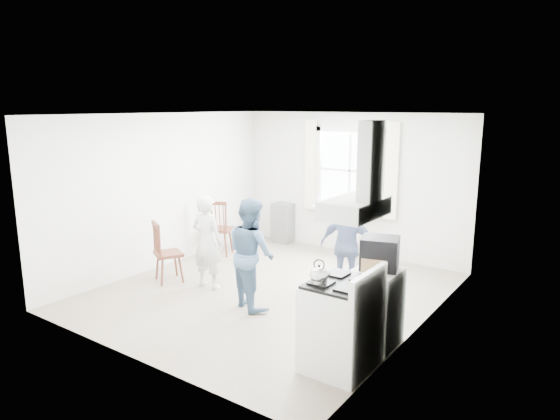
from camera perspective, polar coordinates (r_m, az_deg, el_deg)
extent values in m
cube|color=gray|center=(7.56, -1.09, -9.30)|extent=(4.62, 5.12, 0.02)
cube|color=beige|center=(9.31, 8.08, 2.99)|extent=(4.62, 0.04, 2.64)
cube|color=beige|center=(5.43, -17.10, -3.88)|extent=(4.62, 0.04, 2.64)
cube|color=beige|center=(8.71, -13.28, 2.17)|extent=(0.04, 5.12, 2.64)
cube|color=beige|center=(6.16, 16.17, -1.96)|extent=(0.04, 5.12, 2.64)
cube|color=white|center=(7.05, -1.18, 10.96)|extent=(4.62, 5.12, 0.02)
cube|color=white|center=(9.25, 8.03, 4.49)|extent=(1.20, 0.02, 1.40)
cube|color=silver|center=(9.16, 8.08, 9.10)|extent=(1.38, 0.09, 0.09)
cube|color=silver|center=(9.35, 7.81, -0.06)|extent=(1.38, 0.09, 0.09)
cube|color=silver|center=(9.53, 4.48, 4.79)|extent=(0.09, 0.09, 1.58)
cube|color=silver|center=(8.95, 11.62, 4.11)|extent=(0.09, 0.09, 1.58)
cube|color=silver|center=(9.28, 7.60, -0.05)|extent=(1.38, 0.24, 0.06)
cube|color=#F0EBC6|center=(9.60, 3.54, 5.15)|extent=(0.24, 0.05, 1.70)
cube|color=#F0EBC6|center=(8.86, 12.63, 4.32)|extent=(0.24, 0.05, 1.70)
cube|color=silver|center=(4.94, 8.54, 0.25)|extent=(0.45, 0.76, 0.18)
cube|color=silver|center=(4.80, 10.32, 5.54)|extent=(0.14, 0.30, 0.76)
cube|color=slate|center=(10.03, 0.30, -1.49)|extent=(0.40, 0.30, 0.80)
cube|color=white|center=(5.39, 6.99, -13.05)|extent=(0.65, 0.76, 0.92)
cube|color=black|center=(5.21, 7.12, -8.31)|extent=(0.61, 0.72, 0.03)
cube|color=white|center=(5.06, 10.12, -8.01)|extent=(0.06, 0.76, 0.20)
cylinder|color=silver|center=(5.45, 3.81, -9.95)|extent=(0.02, 0.61, 0.02)
sphere|color=silver|center=(5.08, 4.46, -7.45)|extent=(0.19, 0.19, 0.19)
cylinder|color=silver|center=(5.10, 4.45, -8.05)|extent=(0.17, 0.17, 0.04)
torus|color=black|center=(5.05, 4.48, -6.25)|extent=(0.12, 0.06, 0.12)
cube|color=silver|center=(5.94, 10.89, -10.84)|extent=(0.50, 0.55, 0.90)
cube|color=black|center=(5.81, 11.30, -5.66)|extent=(0.50, 0.47, 0.19)
cube|color=black|center=(5.76, 11.38, -3.92)|extent=(0.50, 0.47, 0.17)
cube|color=#977749|center=(5.65, 10.77, -6.32)|extent=(0.28, 0.23, 0.16)
cube|color=#4C2418|center=(9.30, -6.95, -2.19)|extent=(0.57, 0.56, 0.05)
cube|color=#4C2418|center=(9.06, -7.38, -0.73)|extent=(0.41, 0.23, 0.57)
cylinder|color=#4C2418|center=(9.37, -6.92, -3.66)|extent=(0.04, 0.04, 0.45)
cube|color=#4C2418|center=(8.04, -12.64, -4.90)|extent=(0.55, 0.54, 0.05)
cube|color=#4C2418|center=(7.93, -13.97, -3.20)|extent=(0.37, 0.24, 0.53)
cylinder|color=#4C2418|center=(8.10, -12.56, -6.46)|extent=(0.04, 0.04, 0.42)
imported|color=silver|center=(7.56, -8.31, -3.63)|extent=(0.57, 0.57, 1.43)
imported|color=#476585|center=(6.80, -3.30, -4.94)|extent=(0.98, 0.98, 1.52)
imported|color=navy|center=(7.36, 7.74, -4.09)|extent=(0.97, 0.97, 1.43)
imported|color=#2E6831|center=(9.06, 9.64, 0.76)|extent=(0.17, 0.17, 0.30)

